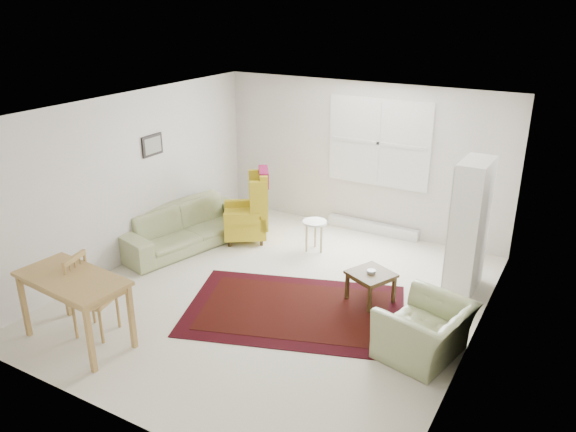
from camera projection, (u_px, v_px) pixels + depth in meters
The scene contains 10 objects.
room at pixel (286, 204), 7.23m from camera, with size 5.04×5.54×2.51m.
rug at pixel (295, 309), 7.18m from camera, with size 2.74×1.76×0.03m, color black, non-canonical shape.
sofa at pixel (185, 219), 8.90m from camera, with size 2.25×0.88×0.91m, color #969F6A.
armchair at pixel (425, 326), 6.16m from camera, with size 0.97×0.84×0.75m, color #969F6A.
wingback_chair at pixel (244, 205), 9.06m from camera, with size 0.70×0.74×1.21m, color gold, non-canonical shape.
coffee_table at pixel (370, 287), 7.33m from camera, with size 0.51×0.51×0.42m, color #422D14, non-canonical shape.
stool at pixel (314, 236), 8.79m from camera, with size 0.38×0.38×0.51m, color white, non-canonical shape.
cabinet at pixel (469, 227), 7.42m from camera, with size 0.38×0.73×1.82m, color white, non-canonical shape.
desk at pixel (77, 310), 6.39m from camera, with size 1.33×0.66×0.84m, color #B08847, non-canonical shape.
desk_chair at pixel (94, 296), 6.53m from camera, with size 0.43×0.43×0.99m, color #B08847, non-canonical shape.
Camera 1 is at (3.41, -5.68, 3.75)m, focal length 35.00 mm.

